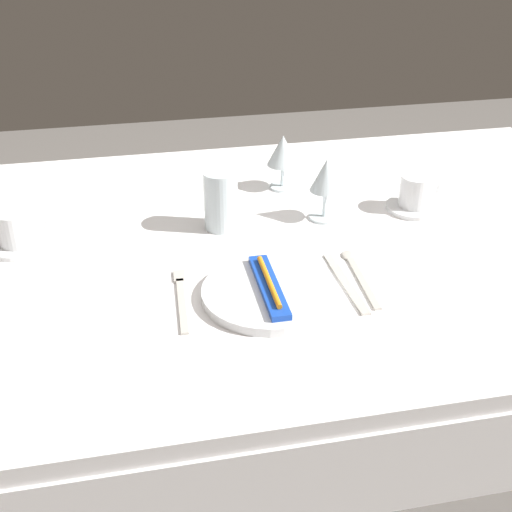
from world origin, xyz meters
TOP-DOWN VIEW (x-y plane):
  - ground_plane at (0.00, 0.00)m, footprint 6.00×6.00m
  - dining_table at (0.00, 0.00)m, footprint 1.80×1.11m
  - dinner_plate at (-0.03, -0.22)m, footprint 0.25×0.25m
  - toothbrush_package at (-0.03, -0.22)m, footprint 0.04×0.21m
  - fork_outer at (-0.19, -0.19)m, footprint 0.03×0.21m
  - dinner_knife at (0.13, -0.21)m, footprint 0.02×0.22m
  - spoon_soup at (0.16, -0.16)m, footprint 0.03×0.22m
  - saucer_left at (-0.50, 0.08)m, footprint 0.13×0.13m
  - coffee_cup_left at (-0.50, 0.08)m, footprint 0.11×0.08m
  - saucer_right at (0.38, 0.08)m, footprint 0.13×0.13m
  - coffee_cup_right at (0.38, 0.08)m, footprint 0.10×0.07m
  - wine_glass_centre at (0.11, 0.25)m, footprint 0.08×0.08m
  - wine_glass_left at (0.16, 0.07)m, footprint 0.07×0.07m
  - drink_tumbler at (-0.07, 0.08)m, footprint 0.07×0.07m

SIDE VIEW (x-z plane):
  - ground_plane at x=0.00m, z-range 0.00..0.00m
  - dining_table at x=0.00m, z-range 0.29..1.03m
  - fork_outer at x=-0.19m, z-range 0.74..0.74m
  - spoon_soup at x=0.16m, z-range 0.74..0.75m
  - dinner_knife at x=0.13m, z-range 0.74..0.74m
  - saucer_left at x=-0.50m, z-range 0.74..0.75m
  - saucer_right at x=0.38m, z-range 0.74..0.75m
  - dinner_plate at x=-0.03m, z-range 0.74..0.76m
  - toothbrush_package at x=-0.03m, z-range 0.75..0.78m
  - coffee_cup_left at x=-0.50m, z-range 0.75..0.82m
  - coffee_cup_right at x=0.38m, z-range 0.75..0.82m
  - drink_tumbler at x=-0.07m, z-range 0.74..0.87m
  - wine_glass_centre at x=0.11m, z-range 0.77..0.90m
  - wine_glass_left at x=0.16m, z-range 0.77..0.91m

